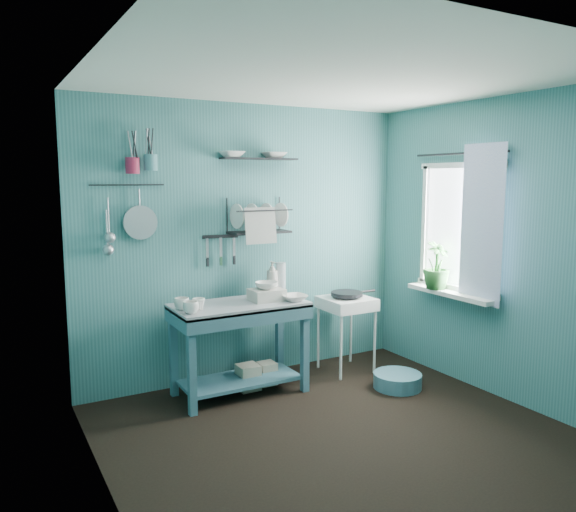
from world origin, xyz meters
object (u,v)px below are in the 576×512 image
frying_pan (347,294)px  colander (140,223)px  storage_tin_large (248,377)px  floor_basin (397,381)px  utensil_cup_magenta (132,166)px  hotplate_stand (346,334)px  mug_right (182,304)px  mug_left (191,308)px  water_bottle (281,277)px  dish_rack (259,216)px  potted_plant (437,265)px  storage_tin_small (267,373)px  soap_bottle (272,278)px  wash_tub (267,295)px  mug_mid (199,304)px  work_counter (240,349)px  utensil_cup_teal (151,163)px

frying_pan → colander: bearing=170.0°
frying_pan → storage_tin_large: bearing=179.3°
frying_pan → floor_basin: size_ratio=0.71×
utensil_cup_magenta → hotplate_stand: bearing=-8.8°
mug_right → colander: colander is taller
frying_pan → hotplate_stand: bearing=0.0°
mug_left → colander: size_ratio=0.44×
mug_left → floor_basin: mug_left is taller
frying_pan → storage_tin_large: size_ratio=1.36×
water_bottle → dish_rack: bearing=161.5°
colander → storage_tin_large: bearing=-21.0°
potted_plant → storage_tin_small: bearing=158.9°
frying_pan → colander: 2.01m
frying_pan → colander: (-1.85, 0.32, 0.73)m
mug_right → soap_bottle: bearing=12.3°
potted_plant → floor_basin: 1.10m
storage_tin_large → floor_basin: size_ratio=0.52×
soap_bottle → floor_basin: (0.85, -0.76, -0.88)m
wash_tub → soap_bottle: bearing=52.3°
mug_mid → dish_rack: dish_rack is taller
dish_rack → floor_basin: dish_rack is taller
wash_tub → work_counter: bearing=175.4°
work_counter → soap_bottle: soap_bottle is taller
mug_right → dish_rack: size_ratio=0.22×
mug_left → floor_basin: size_ratio=0.29×
floor_basin → potted_plant: bearing=9.0°
potted_plant → storage_tin_small: 1.83m
mug_right → hotplate_stand: size_ratio=0.17×
mug_mid → wash_tub: bearing=3.6°
hotplate_stand → frying_pan: bearing=0.0°
work_counter → potted_plant: potted_plant is taller
potted_plant → storage_tin_large: (-1.66, 0.53, -0.94)m
work_counter → water_bottle: water_bottle is taller
work_counter → potted_plant: (1.76, -0.48, 0.65)m
dish_rack → utensil_cup_teal: 1.06m
storage_tin_small → floor_basin: 1.16m
utensil_cup_teal → soap_bottle: bearing=-7.2°
floor_basin → water_bottle: bearing=133.6°
mug_right → utensil_cup_magenta: size_ratio=0.95×
wash_tub → storage_tin_small: 0.75m
soap_bottle → hotplate_stand: bearing=-12.8°
mug_left → potted_plant: (2.24, -0.32, 0.21)m
wash_tub → mug_left: bearing=-169.1°
hotplate_stand → frying_pan: frying_pan is taller
wash_tub → frying_pan: (0.88, 0.06, -0.09)m
dish_rack → colander: bearing=-178.1°
mug_right → storage_tin_small: mug_right is taller
soap_bottle → utensil_cup_magenta: utensil_cup_magenta is taller
storage_tin_large → wash_tub: bearing=-25.0°
storage_tin_small → colander: bearing=164.5°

